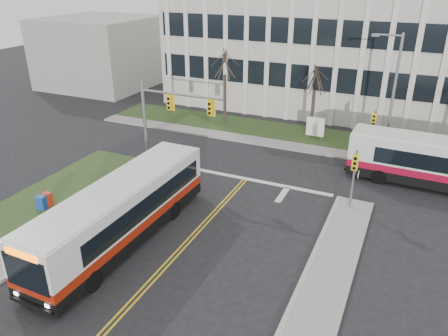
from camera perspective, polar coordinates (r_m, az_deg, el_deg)
ground at (r=23.65m, az=-4.57°, el=-9.38°), size 120.00×120.00×0.00m
sidewalk_west at (r=24.44m, az=-25.38°, el=-10.59°), size 1.20×26.00×0.14m
sidewalk_cross at (r=35.14m, az=14.77°, el=1.82°), size 44.00×1.60×0.14m
building_lawn at (r=37.73m, az=15.56°, el=3.30°), size 44.00×5.00×0.12m
office_building at (r=47.83m, az=18.97°, el=14.68°), size 40.00×16.00×12.00m
building_annex at (r=56.70m, az=-15.70°, el=14.39°), size 12.00×12.00×8.00m
mast_arm_signal at (r=30.03m, az=-7.78°, el=7.07°), size 6.11×0.38×6.20m
signal_pole_near at (r=26.35m, az=16.63°, el=-0.43°), size 0.34×0.39×3.80m
signal_pole_far at (r=34.26m, az=18.87°, el=5.07°), size 0.34×0.39×3.80m
streetlight at (r=34.24m, az=21.04°, el=9.48°), size 2.15×0.25×9.20m
directory_sign at (r=37.29m, az=11.84°, el=5.26°), size 1.50×0.12×2.00m
tree_left at (r=39.18m, az=0.11°, el=13.30°), size 1.80×1.80×7.70m
tree_mid at (r=37.03m, az=11.83°, el=11.13°), size 1.80×1.80×6.82m
bus_main at (r=23.37m, az=-13.19°, el=-5.76°), size 2.87×12.30×3.27m
bus_cross at (r=31.62m, az=26.87°, el=0.28°), size 12.02×3.03×3.18m
newspaper_box_blue at (r=28.20m, az=-22.71°, el=-4.29°), size 0.58×0.54×0.95m
newspaper_box_red at (r=28.47m, az=-22.05°, el=-3.89°), size 0.57×0.53×0.95m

